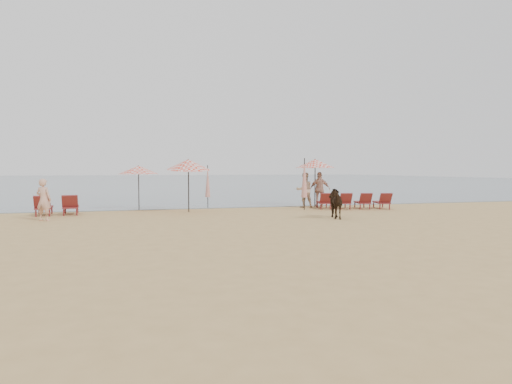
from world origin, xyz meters
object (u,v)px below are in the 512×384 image
umbrella_closed_right (304,178)px  cow (333,203)px  umbrella_open_left_a (138,170)px  beachgoer_right_b (320,189)px  umbrella_closed_left (208,181)px  umbrella_open_right (315,164)px  umbrella_open_left_b (188,164)px  beachgoer_left (44,200)px  lounger_cluster_left (57,206)px  lounger_cluster_right (354,201)px  beachgoer_right_a (304,190)px

umbrella_closed_right → cow: (-0.20, -3.72, -0.95)m
umbrella_open_left_a → umbrella_closed_right: (7.98, -2.08, -0.41)m
umbrella_open_left_a → beachgoer_right_b: bearing=13.3°
beachgoer_right_b → umbrella_closed_left: bearing=-0.2°
umbrella_open_right → umbrella_closed_right: size_ratio=1.01×
umbrella_open_left_a → umbrella_closed_left: bearing=28.4°
umbrella_open_left_b → beachgoer_left: 6.38m
umbrella_open_left_b → beachgoer_left: size_ratio=1.57×
umbrella_closed_right → cow: umbrella_closed_right is taller
umbrella_closed_left → umbrella_closed_right: bearing=-32.0°
umbrella_open_left_b → umbrella_closed_right: bearing=-22.3°
umbrella_closed_left → cow: bearing=-56.9°
umbrella_open_left_a → beachgoer_right_b: umbrella_open_left_a is taller
umbrella_open_left_a → umbrella_open_right: size_ratio=0.86×
lounger_cluster_left → beachgoer_left: bearing=-99.4°
lounger_cluster_right → umbrella_closed_right: 2.93m
umbrella_open_left_a → umbrella_closed_right: size_ratio=0.86×
lounger_cluster_right → beachgoer_right_a: (-2.16, 1.38, 0.54)m
umbrella_closed_left → beachgoer_left: (-7.18, -4.29, -0.56)m
umbrella_closed_right → umbrella_open_left_b: bearing=175.5°
umbrella_closed_left → umbrella_closed_right: 5.22m
umbrella_open_right → umbrella_closed_right: bearing=-108.0°
beachgoer_left → beachgoer_right_b: 13.37m
cow → beachgoer_left: bearing=-179.2°
lounger_cluster_right → umbrella_open_left_a: (-10.65, 2.19, 1.61)m
beachgoer_right_a → beachgoer_right_b: (0.94, 0.12, 0.02)m
umbrella_open_left_b → umbrella_closed_left: bearing=43.3°
umbrella_closed_right → umbrella_closed_left: bearing=148.0°
umbrella_open_left_b → lounger_cluster_left: bearing=161.3°
beachgoer_right_a → beachgoer_right_b: size_ratio=0.98×
umbrella_open_left_b → beachgoer_right_b: umbrella_open_left_b is taller
umbrella_open_left_a → cow: umbrella_open_left_a is taller
umbrella_open_left_b → beachgoer_right_a: umbrella_open_left_b is taller
lounger_cluster_right → umbrella_closed_left: 7.72m
lounger_cluster_left → umbrella_closed_left: bearing=11.8°
beachgoer_left → umbrella_closed_left: bearing=-124.1°
lounger_cluster_left → beachgoer_left: 2.10m
beachgoer_right_a → beachgoer_left: bearing=17.5°
umbrella_closed_left → umbrella_closed_right: (4.42, -2.77, 0.20)m
beachgoer_right_b → umbrella_open_left_b: bearing=20.5°
umbrella_open_right → cow: umbrella_open_right is taller
lounger_cluster_right → umbrella_open_left_b: 8.59m
umbrella_open_left_a → umbrella_open_right: umbrella_open_right is taller
umbrella_open_right → cow: size_ratio=1.72×
lounger_cluster_left → umbrella_open_left_b: bearing=-6.7°
umbrella_closed_right → beachgoer_right_b: (1.45, 1.39, -0.65)m
lounger_cluster_right → umbrella_closed_left: size_ratio=1.71×
lounger_cluster_left → umbrella_open_right: (12.75, 1.12, 1.92)m
lounger_cluster_left → umbrella_open_left_a: umbrella_open_left_a is taller
beachgoer_left → umbrella_open_left_a: bearing=-110.1°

